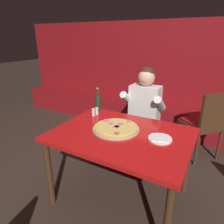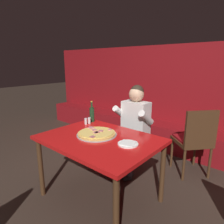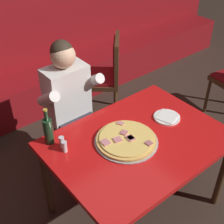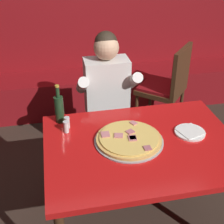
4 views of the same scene
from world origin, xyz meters
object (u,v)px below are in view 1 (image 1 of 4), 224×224
at_px(pizza, 116,128).
at_px(shaker_parmesan, 93,113).
at_px(main_dining_table, 121,140).
at_px(diner_seated_blue_shirt, 142,113).
at_px(dining_chair_far_left, 206,121).
at_px(plate_white_paper, 160,139).
at_px(shaker_oregano, 97,111).
at_px(beer_bottle, 98,103).

distance_m(pizza, shaker_parmesan, 0.44).
distance_m(main_dining_table, diner_seated_blue_shirt, 0.76).
bearing_deg(dining_chair_far_left, main_dining_table, -118.18).
distance_m(pizza, plate_white_paper, 0.44).
distance_m(plate_white_paper, shaker_oregano, 0.86).
bearing_deg(plate_white_paper, shaker_parmesan, 167.51).
distance_m(beer_bottle, diner_seated_blue_shirt, 0.59).
relative_size(pizza, plate_white_paper, 2.19).
relative_size(plate_white_paper, shaker_oregano, 2.44).
height_order(main_dining_table, diner_seated_blue_shirt, diner_seated_blue_shirt).
bearing_deg(dining_chair_far_left, pizza, -121.96).
distance_m(shaker_oregano, dining_chair_far_left, 1.47).
height_order(main_dining_table, shaker_parmesan, shaker_parmesan).
bearing_deg(pizza, shaker_parmesan, 153.86).
xyz_separation_m(beer_bottle, dining_chair_far_left, (1.16, 0.83, -0.30)).
distance_m(pizza, diner_seated_blue_shirt, 0.72).
xyz_separation_m(plate_white_paper, shaker_parmesan, (-0.83, 0.18, 0.03)).
xyz_separation_m(pizza, beer_bottle, (-0.43, 0.34, 0.09)).
distance_m(main_dining_table, shaker_parmesan, 0.55).
height_order(plate_white_paper, diner_seated_blue_shirt, diner_seated_blue_shirt).
bearing_deg(plate_white_paper, shaker_oregano, 163.86).
bearing_deg(shaker_oregano, pizza, -32.75).
height_order(main_dining_table, dining_chair_far_left, dining_chair_far_left).
xyz_separation_m(main_dining_table, plate_white_paper, (0.35, 0.05, 0.09)).
distance_m(shaker_oregano, diner_seated_blue_shirt, 0.61).
relative_size(main_dining_table, beer_bottle, 4.38).
xyz_separation_m(main_dining_table, pizza, (-0.08, 0.04, 0.10)).
bearing_deg(shaker_parmesan, diner_seated_blue_shirt, 52.55).
bearing_deg(diner_seated_blue_shirt, pizza, -90.10).
distance_m(shaker_parmesan, shaker_oregano, 0.05).
distance_m(main_dining_table, beer_bottle, 0.67).
xyz_separation_m(main_dining_table, shaker_oregano, (-0.47, 0.29, 0.12)).
bearing_deg(main_dining_table, shaker_parmesan, 153.94).
height_order(pizza, shaker_parmesan, shaker_parmesan).
relative_size(shaker_parmesan, shaker_oregano, 1.00).
distance_m(shaker_parmesan, dining_chair_far_left, 1.51).
bearing_deg(main_dining_table, dining_chair_far_left, 61.82).
xyz_separation_m(plate_white_paper, diner_seated_blue_shirt, (-0.44, 0.70, -0.07)).
relative_size(shaker_oregano, dining_chair_far_left, 0.09).
bearing_deg(pizza, dining_chair_far_left, 58.04).
bearing_deg(diner_seated_blue_shirt, dining_chair_far_left, 32.27).
bearing_deg(beer_bottle, diner_seated_blue_shirt, 40.75).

